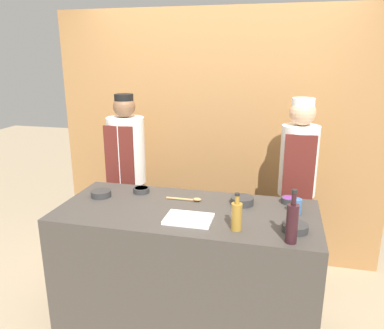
{
  "coord_description": "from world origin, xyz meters",
  "views": [
    {
      "loc": [
        0.6,
        -2.32,
        1.98
      ],
      "look_at": [
        0.0,
        0.16,
        1.23
      ],
      "focal_mm": 35.0,
      "sensor_mm": 36.0,
      "label": 1
    }
  ],
  "objects": [
    {
      "name": "cup_blue",
      "position": [
        0.73,
        0.11,
        1.01
      ],
      "size": [
        0.07,
        0.07,
        0.1
      ],
      "color": "#386093",
      "rests_on": "counter"
    },
    {
      "name": "counter",
      "position": [
        0.0,
        0.0,
        0.48
      ],
      "size": [
        1.79,
        0.8,
        0.95
      ],
      "color": "#3D3833",
      "rests_on": "ground_plane"
    },
    {
      "name": "chef_right",
      "position": [
        0.76,
        0.74,
        0.92
      ],
      "size": [
        0.3,
        0.3,
        1.66
      ],
      "color": "#28282D",
      "rests_on": "ground_plane"
    },
    {
      "name": "bottle_wine",
      "position": [
        0.7,
        -0.32,
        1.08
      ],
      "size": [
        0.07,
        0.07,
        0.32
      ],
      "color": "black",
      "rests_on": "counter"
    },
    {
      "name": "ground_plane",
      "position": [
        0.0,
        0.0,
        0.0
      ],
      "size": [
        14.0,
        14.0,
        0.0
      ],
      "primitive_type": "plane",
      "color": "tan"
    },
    {
      "name": "cutting_board",
      "position": [
        0.06,
        -0.17,
        0.96
      ],
      "size": [
        0.3,
        0.21,
        0.02
      ],
      "color": "white",
      "rests_on": "counter"
    },
    {
      "name": "chef_left",
      "position": [
        -0.76,
        0.74,
        0.9
      ],
      "size": [
        0.34,
        0.34,
        1.66
      ],
      "color": "#28282D",
      "rests_on": "ground_plane"
    },
    {
      "name": "sauce_bowl_brown",
      "position": [
        -0.69,
        0.09,
        0.98
      ],
      "size": [
        0.15,
        0.15,
        0.05
      ],
      "color": "#2D2D2D",
      "rests_on": "counter"
    },
    {
      "name": "sauce_bowl_red",
      "position": [
        0.72,
        -0.17,
        0.98
      ],
      "size": [
        0.16,
        0.16,
        0.05
      ],
      "color": "#2D2D2D",
      "rests_on": "counter"
    },
    {
      "name": "cabinet_wall",
      "position": [
        0.0,
        1.22,
        1.2
      ],
      "size": [
        3.14,
        0.18,
        2.4
      ],
      "color": "olive",
      "rests_on": "ground_plane"
    },
    {
      "name": "sauce_bowl_yellow",
      "position": [
        0.36,
        0.19,
        0.98
      ],
      "size": [
        0.16,
        0.16,
        0.05
      ],
      "color": "#2D2D2D",
      "rests_on": "counter"
    },
    {
      "name": "wooden_spoon",
      "position": [
        -0.02,
        0.16,
        0.97
      ],
      "size": [
        0.26,
        0.05,
        0.03
      ],
      "color": "#B2844C",
      "rests_on": "counter"
    },
    {
      "name": "bottle_vinegar",
      "position": [
        0.37,
        -0.23,
        1.05
      ],
      "size": [
        0.07,
        0.07,
        0.24
      ],
      "color": "olive",
      "rests_on": "counter"
    },
    {
      "name": "sauce_bowl_purple",
      "position": [
        0.69,
        0.29,
        0.98
      ],
      "size": [
        0.11,
        0.11,
        0.04
      ],
      "color": "#2D2D2D",
      "rests_on": "counter"
    },
    {
      "name": "sauce_bowl_orange",
      "position": [
        -0.43,
        0.24,
        0.98
      ],
      "size": [
        0.13,
        0.13,
        0.04
      ],
      "color": "#2D2D2D",
      "rests_on": "counter"
    }
  ]
}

